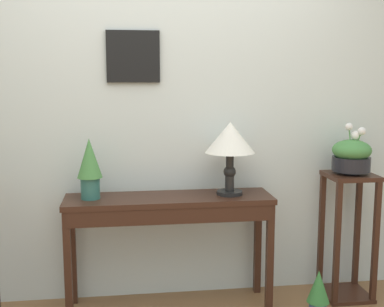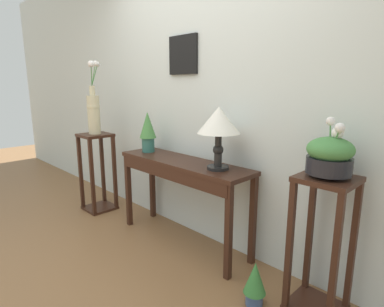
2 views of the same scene
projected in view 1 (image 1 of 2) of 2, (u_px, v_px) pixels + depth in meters
back_wall_with_art at (167, 96)px, 3.46m from camera, size 9.00×0.13×2.80m
console_table at (169, 214)px, 3.28m from camera, size 1.35×0.36×0.76m
table_lamp at (230, 141)px, 3.29m from camera, size 0.32×0.32×0.48m
potted_plant_on_console at (90, 166)px, 3.20m from camera, size 0.16×0.16×0.39m
pedestal_stand_right at (348, 236)px, 3.51m from camera, size 0.32×0.32×0.88m
planter_bowl_wide_right at (352, 155)px, 3.42m from camera, size 0.26×0.26×0.34m
potted_plant_floor at (318, 291)px, 3.27m from camera, size 0.15×0.15×0.30m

